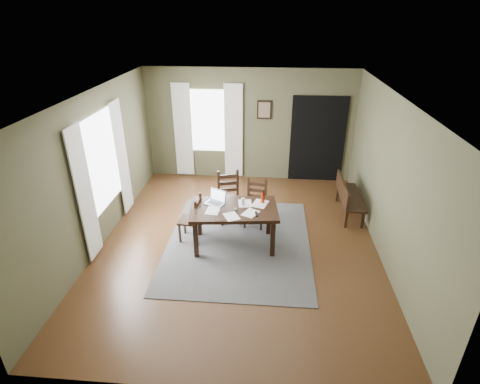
# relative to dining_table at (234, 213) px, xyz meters

# --- Properties ---
(ground) EXTENTS (5.00, 6.00, 0.01)m
(ground) POSITION_rel_dining_table_xyz_m (0.08, 0.07, -0.68)
(ground) COLOR #492C16
(room_shell) EXTENTS (5.02, 6.02, 2.71)m
(room_shell) POSITION_rel_dining_table_xyz_m (0.08, 0.07, 1.13)
(room_shell) COLOR #4E4D32
(room_shell) RESTS_ON ground
(rug) EXTENTS (2.60, 3.20, 0.01)m
(rug) POSITION_rel_dining_table_xyz_m (0.08, 0.07, -0.67)
(rug) COLOR #444444
(rug) RESTS_ON ground
(dining_table) EXTENTS (1.61, 1.07, 0.76)m
(dining_table) POSITION_rel_dining_table_xyz_m (0.00, 0.00, 0.00)
(dining_table) COLOR black
(dining_table) RESTS_ON rug
(chair_end) EXTENTS (0.42, 0.42, 0.88)m
(chair_end) POSITION_rel_dining_table_xyz_m (-0.78, 0.12, -0.24)
(chair_end) COLOR black
(chair_end) RESTS_ON rug
(chair_back_left) EXTENTS (0.54, 0.54, 1.02)m
(chair_back_left) POSITION_rel_dining_table_xyz_m (-0.18, 0.90, -0.18)
(chair_back_left) COLOR black
(chair_back_left) RESTS_ON rug
(chair_back_right) EXTENTS (0.46, 0.46, 0.92)m
(chair_back_right) POSITION_rel_dining_table_xyz_m (0.35, 0.77, -0.22)
(chair_back_right) COLOR black
(chair_back_right) RESTS_ON rug
(bench) EXTENTS (0.42, 1.30, 0.74)m
(bench) POSITION_rel_dining_table_xyz_m (2.23, 1.35, -0.24)
(bench) COLOR black
(bench) RESTS_ON ground
(laptop) EXTENTS (0.41, 0.37, 0.23)m
(laptop) POSITION_rel_dining_table_xyz_m (-0.34, 0.17, 0.15)
(laptop) COLOR #B7B7BC
(laptop) RESTS_ON dining_table
(computer_mouse) EXTENTS (0.06, 0.10, 0.03)m
(computer_mouse) POSITION_rel_dining_table_xyz_m (0.03, -0.08, 0.11)
(computer_mouse) COLOR #3F3F42
(computer_mouse) RESTS_ON dining_table
(tv_remote) EXTENTS (0.07, 0.17, 0.02)m
(tv_remote) POSITION_rel_dining_table_xyz_m (0.40, -0.19, 0.10)
(tv_remote) COLOR black
(tv_remote) RESTS_ON dining_table
(drinking_glass) EXTENTS (0.08, 0.08, 0.14)m
(drinking_glass) POSITION_rel_dining_table_xyz_m (0.15, 0.11, 0.16)
(drinking_glass) COLOR silver
(drinking_glass) RESTS_ON dining_table
(water_bottle) EXTENTS (0.08, 0.08, 0.24)m
(water_bottle) POSITION_rel_dining_table_xyz_m (0.49, 0.24, 0.20)
(water_bottle) COLOR #B12D0D
(water_bottle) RESTS_ON dining_table
(paper_a) EXTENTS (0.25, 0.31, 0.00)m
(paper_a) POSITION_rel_dining_table_xyz_m (-0.36, -0.13, 0.10)
(paper_a) COLOR white
(paper_a) RESTS_ON dining_table
(paper_b) EXTENTS (0.33, 0.36, 0.00)m
(paper_b) POSITION_rel_dining_table_xyz_m (0.30, -0.16, 0.10)
(paper_b) COLOR white
(paper_b) RESTS_ON dining_table
(paper_c) EXTENTS (0.27, 0.33, 0.00)m
(paper_c) POSITION_rel_dining_table_xyz_m (0.18, 0.18, 0.10)
(paper_c) COLOR white
(paper_c) RESTS_ON dining_table
(paper_d) EXTENTS (0.33, 0.38, 0.00)m
(paper_d) POSITION_rel_dining_table_xyz_m (0.45, 0.19, 0.10)
(paper_d) COLOR white
(paper_d) RESTS_ON dining_table
(paper_e) EXTENTS (0.33, 0.35, 0.00)m
(paper_e) POSITION_rel_dining_table_xyz_m (-0.01, -0.30, 0.10)
(paper_e) COLOR white
(paper_e) RESTS_ON dining_table
(window_left) EXTENTS (0.01, 1.30, 1.70)m
(window_left) POSITION_rel_dining_table_xyz_m (-2.39, 0.27, 0.77)
(window_left) COLOR white
(window_left) RESTS_ON ground
(window_back) EXTENTS (1.00, 0.01, 1.50)m
(window_back) POSITION_rel_dining_table_xyz_m (-0.92, 3.04, 0.77)
(window_back) COLOR white
(window_back) RESTS_ON ground
(curtain_left_near) EXTENTS (0.03, 0.48, 2.30)m
(curtain_left_near) POSITION_rel_dining_table_xyz_m (-2.36, -0.55, 0.52)
(curtain_left_near) COLOR silver
(curtain_left_near) RESTS_ON ground
(curtain_left_far) EXTENTS (0.03, 0.48, 2.30)m
(curtain_left_far) POSITION_rel_dining_table_xyz_m (-2.36, 1.09, 0.52)
(curtain_left_far) COLOR silver
(curtain_left_far) RESTS_ON ground
(curtain_back_left) EXTENTS (0.44, 0.03, 2.30)m
(curtain_back_left) POSITION_rel_dining_table_xyz_m (-1.54, 3.01, 0.52)
(curtain_back_left) COLOR silver
(curtain_back_left) RESTS_ON ground
(curtain_back_right) EXTENTS (0.44, 0.03, 2.30)m
(curtain_back_right) POSITION_rel_dining_table_xyz_m (-0.30, 3.01, 0.52)
(curtain_back_right) COLOR silver
(curtain_back_right) RESTS_ON ground
(framed_picture) EXTENTS (0.34, 0.03, 0.44)m
(framed_picture) POSITION_rel_dining_table_xyz_m (0.43, 3.04, 1.07)
(framed_picture) COLOR black
(framed_picture) RESTS_ON ground
(doorway_back) EXTENTS (1.30, 0.03, 2.10)m
(doorway_back) POSITION_rel_dining_table_xyz_m (1.73, 3.04, 0.37)
(doorway_back) COLOR black
(doorway_back) RESTS_ON ground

